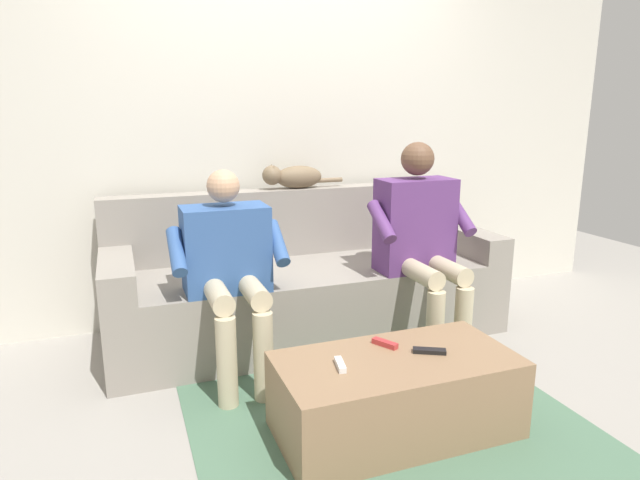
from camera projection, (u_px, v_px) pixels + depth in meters
name	position (u px, v px, depth m)	size (l,w,h in m)	color
ground_plane	(351.00, 382.00, 2.91)	(8.00, 8.00, 0.00)	gray
back_wall	(283.00, 135.00, 3.73)	(5.32, 0.06, 2.47)	beige
couch	(307.00, 286.00, 3.50)	(2.43, 0.83, 0.90)	gray
coffee_table	(395.00, 395.00, 2.43)	(1.05, 0.53, 0.36)	#8C6B4C
person_left_seated	(420.00, 234.00, 3.22)	(0.60, 0.58, 1.22)	#5B3370
person_right_seated	(229.00, 261.00, 2.86)	(0.60, 0.58, 1.11)	#335693
cat_on_backrest	(293.00, 177.00, 3.61)	(0.55, 0.14, 0.16)	#756047
remote_white	(340.00, 365.00, 2.30)	(0.12, 0.03, 0.02)	white
remote_red	(385.00, 343.00, 2.50)	(0.13, 0.03, 0.02)	#B73333
remote_black	(429.00, 351.00, 2.43)	(0.14, 0.04, 0.02)	black
floor_rug	(380.00, 413.00, 2.60)	(1.76, 1.60, 0.01)	#4C7056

